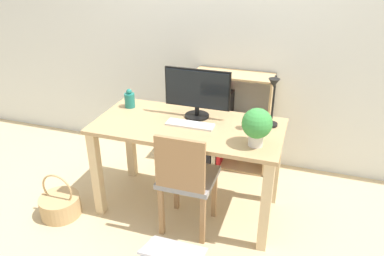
{
  "coord_description": "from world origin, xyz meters",
  "views": [
    {
      "loc": [
        0.83,
        -2.44,
        2.02
      ],
      "look_at": [
        0.0,
        0.1,
        0.7
      ],
      "focal_mm": 35.0,
      "sensor_mm": 36.0,
      "label": 1
    }
  ],
  "objects_px": {
    "monitor": "(197,91)",
    "chair": "(186,178)",
    "bookshelf": "(218,122)",
    "keyboard": "(190,125)",
    "basket": "(60,205)",
    "vase": "(130,99)",
    "potted_plant": "(257,125)",
    "desk_lamp": "(273,98)"
  },
  "relations": [
    {
      "from": "monitor",
      "to": "chair",
      "type": "distance_m",
      "value": 0.68
    },
    {
      "from": "chair",
      "to": "bookshelf",
      "type": "xyz_separation_m",
      "value": [
        -0.03,
        1.06,
        -0.03
      ]
    },
    {
      "from": "keyboard",
      "to": "basket",
      "type": "height_order",
      "value": "keyboard"
    },
    {
      "from": "monitor",
      "to": "chair",
      "type": "xyz_separation_m",
      "value": [
        0.05,
        -0.44,
        -0.51
      ]
    },
    {
      "from": "vase",
      "to": "bookshelf",
      "type": "xyz_separation_m",
      "value": [
        0.62,
        0.61,
        -0.39
      ]
    },
    {
      "from": "chair",
      "to": "potted_plant",
      "type": "bearing_deg",
      "value": 21.69
    },
    {
      "from": "keyboard",
      "to": "chair",
      "type": "relative_size",
      "value": 0.42
    },
    {
      "from": "vase",
      "to": "bookshelf",
      "type": "height_order",
      "value": "bookshelf"
    },
    {
      "from": "desk_lamp",
      "to": "chair",
      "type": "bearing_deg",
      "value": -142.82
    },
    {
      "from": "monitor",
      "to": "basket",
      "type": "height_order",
      "value": "monitor"
    },
    {
      "from": "potted_plant",
      "to": "basket",
      "type": "distance_m",
      "value": 1.75
    },
    {
      "from": "keyboard",
      "to": "potted_plant",
      "type": "xyz_separation_m",
      "value": [
        0.52,
        -0.15,
        0.15
      ]
    },
    {
      "from": "potted_plant",
      "to": "bookshelf",
      "type": "height_order",
      "value": "potted_plant"
    },
    {
      "from": "desk_lamp",
      "to": "basket",
      "type": "xyz_separation_m",
      "value": [
        -1.57,
        -0.55,
        -0.93
      ]
    },
    {
      "from": "vase",
      "to": "bookshelf",
      "type": "distance_m",
      "value": 0.95
    },
    {
      "from": "desk_lamp",
      "to": "monitor",
      "type": "bearing_deg",
      "value": 176.19
    },
    {
      "from": "desk_lamp",
      "to": "basket",
      "type": "height_order",
      "value": "desk_lamp"
    },
    {
      "from": "monitor",
      "to": "vase",
      "type": "bearing_deg",
      "value": 179.18
    },
    {
      "from": "monitor",
      "to": "bookshelf",
      "type": "relative_size",
      "value": 0.55
    },
    {
      "from": "monitor",
      "to": "potted_plant",
      "type": "xyz_separation_m",
      "value": [
        0.52,
        -0.33,
        -0.06
      ]
    },
    {
      "from": "bookshelf",
      "to": "potted_plant",
      "type": "bearing_deg",
      "value": -62.37
    },
    {
      "from": "keyboard",
      "to": "basket",
      "type": "bearing_deg",
      "value": -157.05
    },
    {
      "from": "monitor",
      "to": "basket",
      "type": "bearing_deg",
      "value": -149.12
    },
    {
      "from": "desk_lamp",
      "to": "basket",
      "type": "relative_size",
      "value": 1.05
    },
    {
      "from": "potted_plant",
      "to": "basket",
      "type": "xyz_separation_m",
      "value": [
        -1.51,
        -0.27,
        -0.84
      ]
    },
    {
      "from": "keyboard",
      "to": "desk_lamp",
      "type": "relative_size",
      "value": 0.91
    },
    {
      "from": "bookshelf",
      "to": "basket",
      "type": "distance_m",
      "value": 1.62
    },
    {
      "from": "desk_lamp",
      "to": "basket",
      "type": "distance_m",
      "value": 1.91
    },
    {
      "from": "keyboard",
      "to": "chair",
      "type": "distance_m",
      "value": 0.41
    },
    {
      "from": "monitor",
      "to": "keyboard",
      "type": "bearing_deg",
      "value": -90.16
    },
    {
      "from": "potted_plant",
      "to": "bookshelf",
      "type": "bearing_deg",
      "value": 117.63
    },
    {
      "from": "bookshelf",
      "to": "basket",
      "type": "xyz_separation_m",
      "value": [
        -1.02,
        -1.21,
        -0.36
      ]
    },
    {
      "from": "monitor",
      "to": "desk_lamp",
      "type": "bearing_deg",
      "value": -3.81
    },
    {
      "from": "monitor",
      "to": "bookshelf",
      "type": "distance_m",
      "value": 0.82
    },
    {
      "from": "keyboard",
      "to": "desk_lamp",
      "type": "height_order",
      "value": "desk_lamp"
    },
    {
      "from": "desk_lamp",
      "to": "keyboard",
      "type": "bearing_deg",
      "value": -167.07
    },
    {
      "from": "vase",
      "to": "desk_lamp",
      "type": "bearing_deg",
      "value": -2.3
    },
    {
      "from": "potted_plant",
      "to": "bookshelf",
      "type": "distance_m",
      "value": 1.17
    },
    {
      "from": "desk_lamp",
      "to": "potted_plant",
      "type": "bearing_deg",
      "value": -102.02
    },
    {
      "from": "monitor",
      "to": "desk_lamp",
      "type": "height_order",
      "value": "desk_lamp"
    },
    {
      "from": "vase",
      "to": "desk_lamp",
      "type": "xyz_separation_m",
      "value": [
        1.18,
        -0.05,
        0.18
      ]
    },
    {
      "from": "desk_lamp",
      "to": "potted_plant",
      "type": "distance_m",
      "value": 0.31
    }
  ]
}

